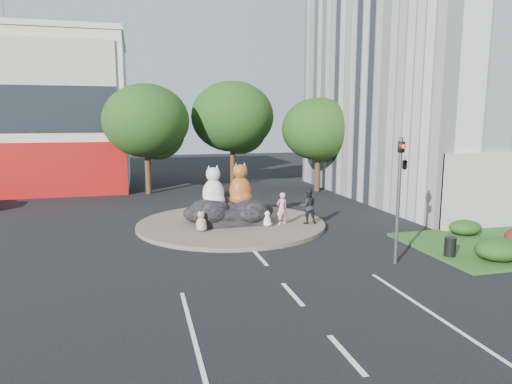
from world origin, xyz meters
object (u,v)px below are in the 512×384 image
cat_tabby (240,184)px  pedestrian_dark (308,206)px  litter_bin (450,247)px  kitten_calico (201,221)px  pedestrian_pink (282,209)px  cat_white (213,186)px  kitten_white (267,218)px

cat_tabby → pedestrian_dark: 3.79m
litter_bin → cat_tabby: bearing=130.7°
kitten_calico → pedestrian_pink: 4.27m
cat_white → kitten_white: cat_white is taller
cat_white → pedestrian_pink: 3.77m
litter_bin → kitten_white: bearing=131.9°
pedestrian_pink → litter_bin: pedestrian_pink is taller
cat_tabby → kitten_calico: bearing=-148.1°
kitten_white → pedestrian_dark: bearing=-41.4°
pedestrian_pink → pedestrian_dark: (1.44, -0.05, 0.08)m
cat_white → cat_tabby: 1.52m
cat_white → pedestrian_dark: 5.09m
pedestrian_pink → pedestrian_dark: 1.44m
cat_white → pedestrian_pink: (3.40, -1.15, -1.15)m
kitten_calico → cat_white: bearing=84.1°
cat_white → litter_bin: 11.68m
pedestrian_pink → litter_bin: size_ratio=2.19×
cat_white → kitten_white: (2.57, -1.30, -1.59)m
cat_white → kitten_calico: bearing=-128.1°
pedestrian_pink → pedestrian_dark: bearing=162.5°
cat_white → kitten_calico: 2.23m
cat_tabby → kitten_white: 2.48m
cat_tabby → kitten_white: size_ratio=2.77×
cat_tabby → pedestrian_dark: (3.33, -1.43, -1.12)m
pedestrian_pink → pedestrian_dark: pedestrian_dark is taller
cat_white → pedestrian_dark: (4.83, -1.20, -1.07)m
cat_tabby → kitten_calico: 3.27m
pedestrian_pink → litter_bin: bearing=111.6°
kitten_calico → pedestrian_dark: size_ratio=0.56×
pedestrian_dark → litter_bin: pedestrian_dark is taller
pedestrian_pink → litter_bin: 8.44m
cat_white → litter_bin: size_ratio=2.83×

